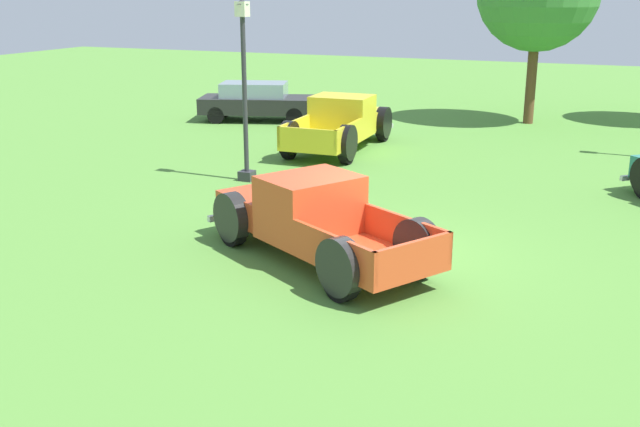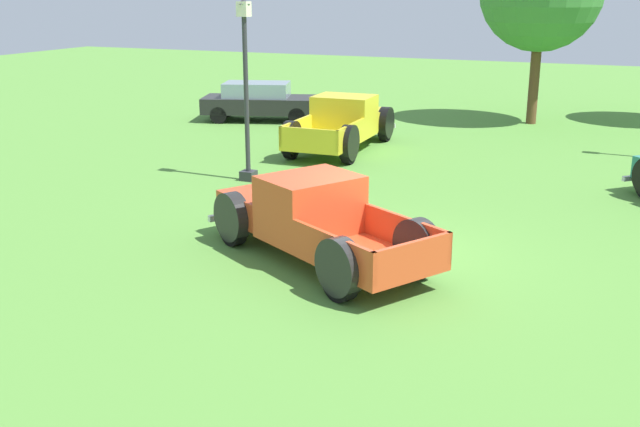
% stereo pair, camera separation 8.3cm
% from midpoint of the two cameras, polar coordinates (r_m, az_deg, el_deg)
% --- Properties ---
extents(ground_plane, '(80.00, 80.00, 0.00)m').
position_cam_midpoint_polar(ground_plane, '(13.99, 4.98, -3.25)').
color(ground_plane, '#548C38').
extents(pickup_truck_foreground, '(5.21, 4.05, 1.53)m').
position_cam_midpoint_polar(pickup_truck_foreground, '(13.76, -0.73, -0.33)').
color(pickup_truck_foreground, '#D14723').
rests_on(pickup_truck_foreground, ground_plane).
extents(pickup_truck_behind_right, '(2.19, 5.36, 1.62)m').
position_cam_midpoint_polar(pickup_truck_behind_right, '(23.41, 2.01, 6.91)').
color(pickup_truck_behind_right, yellow).
rests_on(pickup_truck_behind_right, ground_plane).
extents(sedan_distant_a, '(4.59, 2.97, 1.42)m').
position_cam_midpoint_polar(sedan_distant_a, '(28.38, -4.53, 8.55)').
color(sedan_distant_a, black).
rests_on(sedan_distant_a, ground_plane).
extents(lamp_post_near, '(0.36, 0.36, 4.54)m').
position_cam_midpoint_polar(lamp_post_near, '(19.09, -5.52, 9.47)').
color(lamp_post_near, '#2D2D33').
rests_on(lamp_post_near, ground_plane).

